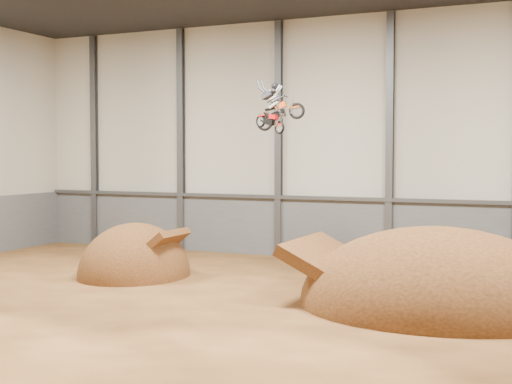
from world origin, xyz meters
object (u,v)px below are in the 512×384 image
takeoff_ramp (135,276)px  landing_ramp (437,307)px  fmx_rider_a (283,101)px  fmx_rider_b (269,107)px

takeoff_ramp → landing_ramp: 15.10m
takeoff_ramp → fmx_rider_a: size_ratio=2.58×
takeoff_ramp → landing_ramp: size_ratio=0.55×
landing_ramp → fmx_rider_b: (-7.76, 1.10, 8.21)m
fmx_rider_a → landing_ramp: bearing=-25.6°
takeoff_ramp → fmx_rider_b: (7.29, -0.03, 8.21)m
takeoff_ramp → landing_ramp: (15.05, -1.14, 0.00)m
takeoff_ramp → landing_ramp: bearing=-4.3°
takeoff_ramp → fmx_rider_b: size_ratio=2.51×
fmx_rider_a → fmx_rider_b: 1.51m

